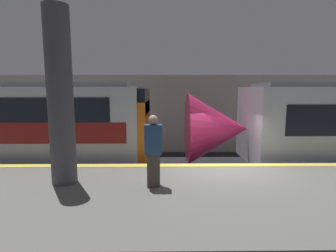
# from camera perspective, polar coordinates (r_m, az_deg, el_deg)

# --- Properties ---
(ground_plane) EXTENTS (120.00, 120.00, 0.00)m
(ground_plane) POSITION_cam_1_polar(r_m,az_deg,el_deg) (8.22, 11.46, -15.63)
(ground_plane) COLOR black
(platform) EXTENTS (40.00, 4.14, 1.14)m
(platform) POSITION_cam_1_polar(r_m,az_deg,el_deg) (6.17, 15.86, -18.34)
(platform) COLOR slate
(platform) RESTS_ON ground
(station_rear_barrier) EXTENTS (50.00, 0.15, 4.00)m
(station_rear_barrier) POSITION_cam_1_polar(r_m,az_deg,el_deg) (13.68, 6.28, 2.58)
(station_rear_barrier) COLOR #B2AD9E
(station_rear_barrier) RESTS_ON ground
(support_pillar_near) EXTENTS (0.56, 0.56, 3.94)m
(support_pillar_near) POSITION_cam_1_polar(r_m,az_deg,el_deg) (6.34, -22.39, 5.81)
(support_pillar_near) COLOR #47474C
(support_pillar_near) RESTS_ON platform
(person_waiting) EXTENTS (0.38, 0.24, 1.60)m
(person_waiting) POSITION_cam_1_polar(r_m,az_deg,el_deg) (5.77, -3.19, -5.10)
(person_waiting) COLOR #473D33
(person_waiting) RESTS_ON platform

